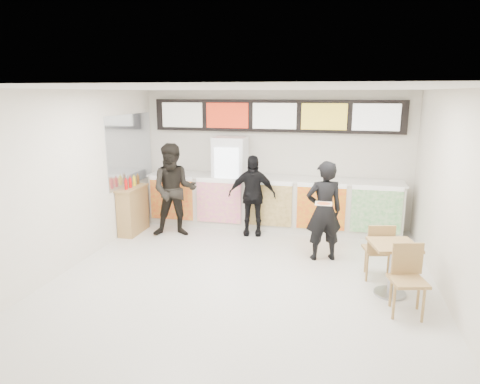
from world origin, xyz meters
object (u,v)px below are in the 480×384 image
(service_counter, at_px, (271,203))
(customer_left, at_px, (174,190))
(customer_main, at_px, (324,211))
(cafe_table, at_px, (393,259))
(condiment_ledge, at_px, (133,209))
(drinks_fridge, at_px, (230,182))
(customer_mid, at_px, (252,195))

(service_counter, bearing_deg, customer_left, -152.41)
(customer_main, distance_m, cafe_table, 1.63)
(customer_main, bearing_deg, condiment_ledge, -28.28)
(drinks_fridge, distance_m, cafe_table, 4.30)
(customer_main, distance_m, condiment_ledge, 4.08)
(customer_left, distance_m, customer_mid, 1.62)
(condiment_ledge, bearing_deg, customer_main, -8.81)
(drinks_fridge, height_order, cafe_table, drinks_fridge)
(service_counter, xyz_separation_m, customer_main, (1.20, -1.64, 0.33))
(customer_left, height_order, cafe_table, customer_left)
(drinks_fridge, relative_size, cafe_table, 1.19)
(drinks_fridge, relative_size, customer_left, 1.03)
(drinks_fridge, bearing_deg, customer_left, -133.46)
(customer_main, height_order, customer_left, customer_left)
(cafe_table, bearing_deg, customer_main, 117.53)
(customer_main, xyz_separation_m, condiment_ledge, (-4.02, 0.62, -0.39))
(service_counter, relative_size, drinks_fridge, 2.78)
(customer_main, bearing_deg, customer_left, -31.49)
(drinks_fridge, xyz_separation_m, condiment_ledge, (-1.89, -1.03, -0.49))
(drinks_fridge, distance_m, condiment_ledge, 2.20)
(customer_main, bearing_deg, service_counter, -73.36)
(service_counter, relative_size, condiment_ledge, 4.65)
(service_counter, relative_size, customer_mid, 3.28)
(customer_main, distance_m, customer_left, 3.15)
(customer_mid, relative_size, condiment_ledge, 1.42)
(drinks_fridge, xyz_separation_m, customer_main, (2.13, -1.66, -0.10))
(customer_mid, bearing_deg, condiment_ledge, -177.33)
(service_counter, distance_m, customer_main, 2.05)
(service_counter, bearing_deg, customer_main, -53.89)
(customer_left, bearing_deg, drinks_fridge, 30.57)
(drinks_fridge, height_order, customer_main, drinks_fridge)
(customer_main, height_order, condiment_ledge, customer_main)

